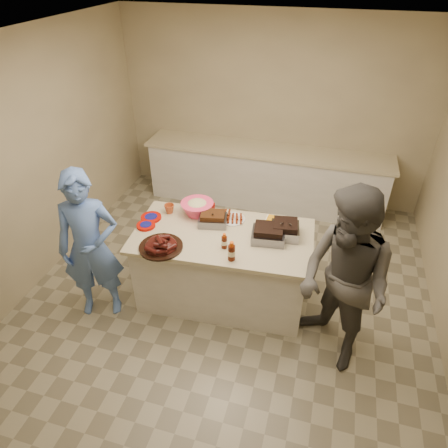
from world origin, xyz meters
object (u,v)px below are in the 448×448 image
(roasting_pan, at_px, (284,236))
(guest_gray, at_px, (328,351))
(bbq_bottle_a, at_px, (224,248))
(plastic_cup, at_px, (170,213))
(guest_blue, at_px, (105,307))
(coleslaw_bowl, at_px, (198,214))
(rib_platter, at_px, (161,248))
(bbq_bottle_b, at_px, (231,259))
(mustard_bottle, at_px, (211,218))
(island, at_px, (223,295))

(roasting_pan, xyz_separation_m, guest_gray, (0.61, -0.61, -0.88))
(bbq_bottle_a, height_order, guest_gray, bbq_bottle_a)
(plastic_cup, distance_m, guest_blue, 1.29)
(coleslaw_bowl, height_order, guest_gray, coleslaw_bowl)
(rib_platter, relative_size, coleslaw_bowl, 1.20)
(bbq_bottle_b, relative_size, mustard_bottle, 1.89)
(coleslaw_bowl, bearing_deg, rib_platter, -102.53)
(coleslaw_bowl, bearing_deg, bbq_bottle_a, -47.95)
(rib_platter, bearing_deg, guest_gray, -2.50)
(island, distance_m, bbq_bottle_b, 0.97)
(rib_platter, xyz_separation_m, bbq_bottle_a, (0.60, 0.17, 0.00))
(coleslaw_bowl, xyz_separation_m, bbq_bottle_a, (0.45, -0.50, 0.00))
(bbq_bottle_a, bearing_deg, coleslaw_bowl, 132.05)
(bbq_bottle_a, relative_size, bbq_bottle_b, 0.81)
(plastic_cup, bearing_deg, guest_blue, -125.32)
(roasting_pan, height_order, guest_blue, roasting_pan)
(bbq_bottle_b, height_order, mustard_bottle, bbq_bottle_b)
(mustard_bottle, bearing_deg, plastic_cup, -177.76)
(coleslaw_bowl, distance_m, mustard_bottle, 0.17)
(island, distance_m, coleslaw_bowl, 1.00)
(roasting_pan, distance_m, plastic_cup, 1.30)
(roasting_pan, bearing_deg, mustard_bottle, 165.24)
(island, bearing_deg, mustard_bottle, 125.64)
(bbq_bottle_a, bearing_deg, mustard_bottle, 121.90)
(coleslaw_bowl, xyz_separation_m, guest_gray, (1.60, -0.75, -0.88))
(roasting_pan, distance_m, bbq_bottle_b, 0.67)
(bbq_bottle_b, distance_m, guest_gray, 1.36)
(rib_platter, bearing_deg, bbq_bottle_b, 1.29)
(plastic_cup, bearing_deg, roasting_pan, -3.44)
(coleslaw_bowl, relative_size, bbq_bottle_a, 2.16)
(mustard_bottle, relative_size, guest_gray, 0.06)
(roasting_pan, distance_m, guest_gray, 1.23)
(plastic_cup, bearing_deg, mustard_bottle, 2.24)
(guest_gray, bearing_deg, bbq_bottle_b, -137.39)
(rib_platter, relative_size, bbq_bottle_a, 2.60)
(bbq_bottle_a, height_order, guest_blue, bbq_bottle_a)
(island, relative_size, coleslaw_bowl, 5.12)
(coleslaw_bowl, height_order, guest_blue, coleslaw_bowl)
(rib_platter, distance_m, bbq_bottle_b, 0.72)
(island, xyz_separation_m, rib_platter, (-0.53, -0.38, 0.88))
(guest_blue, bearing_deg, coleslaw_bowl, 23.13)
(plastic_cup, bearing_deg, bbq_bottle_a, -30.00)
(bbq_bottle_a, bearing_deg, roasting_pan, 33.59)
(rib_platter, xyz_separation_m, plastic_cup, (-0.16, 0.61, 0.00))
(guest_blue, distance_m, guest_gray, 2.46)
(bbq_bottle_a, bearing_deg, guest_gray, -12.16)
(roasting_pan, xyz_separation_m, mustard_bottle, (-0.82, 0.10, 0.00))
(rib_platter, distance_m, bbq_bottle_a, 0.62)
(island, bearing_deg, guest_gray, -24.16)
(roasting_pan, relative_size, coleslaw_bowl, 0.78)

